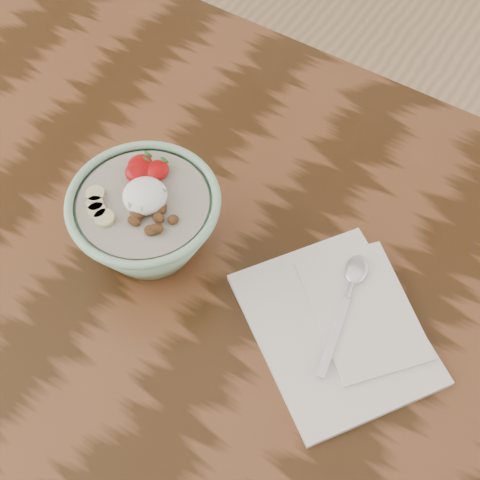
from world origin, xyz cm
name	(u,v)px	position (x,y,z in cm)	size (l,w,h in cm)	color
table	(157,241)	(0.00, 0.00, 65.70)	(160.00, 90.00, 75.00)	#341E0D
breakfast_bowl	(147,219)	(4.35, -5.52, 82.12)	(20.98, 20.98, 14.12)	#8EBF9A
napkin	(341,324)	(33.89, -2.16, 75.68)	(33.57, 32.33, 1.61)	white
spoon	(351,285)	(32.49, 3.21, 77.04)	(5.96, 19.58, 1.02)	silver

